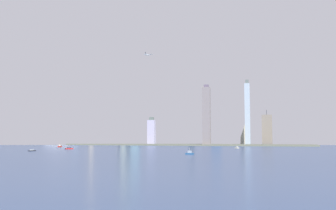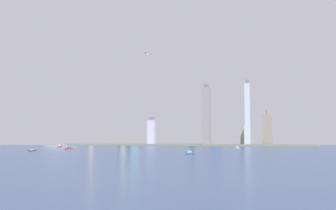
# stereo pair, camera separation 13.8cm
# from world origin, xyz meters

# --- Properties ---
(ground_plane) EXTENTS (6000.00, 6000.00, 0.00)m
(ground_plane) POSITION_xyz_m (0.00, 0.00, 0.00)
(ground_plane) COLOR #385181
(waterfront_pier) EXTENTS (779.98, 70.56, 3.42)m
(waterfront_pier) POSITION_xyz_m (0.00, 549.71, 1.71)
(waterfront_pier) COLOR #686D5A
(waterfront_pier) RESTS_ON ground
(observation_tower) EXTENTS (40.93, 40.93, 338.29)m
(observation_tower) POSITION_xyz_m (-196.97, 559.29, 156.18)
(observation_tower) COLOR #C3AC8D
(observation_tower) RESTS_ON ground
(stadium_dome) EXTENTS (89.98, 89.98, 49.81)m
(stadium_dome) POSITION_xyz_m (-297.50, 548.69, 7.63)
(stadium_dome) COLOR #9D9E98
(stadium_dome) RESTS_ON ground
(skyscraper_0) EXTENTS (27.08, 12.77, 80.23)m
(skyscraper_0) POSITION_xyz_m (139.21, 649.34, 38.78)
(skyscraper_0) COLOR slate
(skyscraper_0) RESTS_ON ground
(skyscraper_1) EXTENTS (22.62, 16.47, 126.97)m
(skyscraper_1) POSITION_xyz_m (-80.82, 600.09, 63.48)
(skyscraper_1) COLOR #89BABF
(skyscraper_1) RESTS_ON ground
(skyscraper_2) EXTENTS (21.16, 13.13, 75.31)m
(skyscraper_2) POSITION_xyz_m (-288.06, 639.32, 26.18)
(skyscraper_2) COLOR #A3B4CB
(skyscraper_2) RESTS_ON ground
(skyscraper_3) EXTENTS (13.06, 12.24, 121.55)m
(skyscraper_3) POSITION_xyz_m (-149.24, 652.64, 57.70)
(skyscraper_3) COLOR beige
(skyscraper_3) RESTS_ON ground
(skyscraper_4) EXTENTS (19.04, 21.30, 152.78)m
(skyscraper_4) POSITION_xyz_m (129.00, 534.51, 74.19)
(skyscraper_4) COLOR gray
(skyscraper_4) RESTS_ON ground
(skyscraper_5) EXTENTS (12.82, 26.37, 152.99)m
(skyscraper_5) POSITION_xyz_m (118.94, 587.42, 76.49)
(skyscraper_5) COLOR #BCB493
(skyscraper_5) RESTS_ON ground
(skyscraper_6) EXTENTS (24.36, 22.34, 83.72)m
(skyscraper_6) POSITION_xyz_m (218.79, 638.59, 41.86)
(skyscraper_6) COLOR beige
(skyscraper_6) RESTS_ON ground
(skyscraper_7) EXTENTS (13.34, 25.06, 170.07)m
(skyscraper_7) POSITION_xyz_m (227.50, 593.37, 81.86)
(skyscraper_7) COLOR #A2B5C6
(skyscraper_7) RESTS_ON ground
(skyscraper_8) EXTENTS (15.69, 14.72, 71.32)m
(skyscraper_8) POSITION_xyz_m (71.72, 638.90, 33.71)
(skyscraper_8) COLOR beige
(skyscraper_8) RESTS_ON ground
(skyscraper_9) EXTENTS (25.84, 22.74, 92.14)m
(skyscraper_9) POSITION_xyz_m (275.66, 607.78, 39.46)
(skyscraper_9) COLOR gray
(skyscraper_9) RESTS_ON ground
(skyscraper_10) EXTENTS (26.75, 22.30, 173.08)m
(skyscraper_10) POSITION_xyz_m (-120.21, 632.81, 83.07)
(skyscraper_10) COLOR beige
(skyscraper_10) RESTS_ON ground
(skyscraper_11) EXTENTS (19.28, 25.96, 74.42)m
(skyscraper_11) POSITION_xyz_m (-23.22, 567.76, 34.69)
(skyscraper_11) COLOR #B0ACCD
(skyscraper_11) RESTS_ON ground
(boat_0) EXTENTS (10.80, 4.82, 8.49)m
(boat_0) POSITION_xyz_m (171.65, 84.72, 1.71)
(boat_0) COLOR #204F80
(boat_0) RESTS_ON ground
(boat_2) EXTENTS (11.61, 14.14, 3.52)m
(boat_2) POSITION_xyz_m (-79.03, 226.48, 1.31)
(boat_2) COLOR #AF211F
(boat_2) RESTS_ON ground
(boat_3) EXTENTS (4.84, 16.35, 3.03)m
(boat_3) POSITION_xyz_m (-88.53, 126.65, 1.09)
(boat_3) COLOR black
(boat_3) RESTS_ON ground
(boat_4) EXTENTS (8.89, 7.38, 3.89)m
(boat_4) POSITION_xyz_m (214.82, 352.73, 1.39)
(boat_4) COLOR beige
(boat_4) RESTS_ON ground
(boat_5) EXTENTS (5.64, 15.67, 5.07)m
(boat_5) POSITION_xyz_m (-166.22, 343.33, 1.83)
(boat_5) COLOR #AE2318
(boat_5) RESTS_ON ground
(airplane) EXTENTS (28.64, 30.59, 7.95)m
(airplane) POSITION_xyz_m (-28.05, 550.77, 240.63)
(airplane) COLOR #B2BCC2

